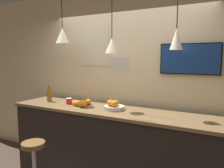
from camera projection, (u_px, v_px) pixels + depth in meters
back_wall at (126, 82)px, 3.35m from camera, size 8.00×0.06×2.90m
service_counter at (112, 148)px, 3.06m from camera, size 3.08×0.69×1.12m
bar_stool at (34, 166)px, 2.86m from camera, size 0.45×0.45×0.74m
fruit_bowl at (114, 106)px, 2.95m from camera, size 0.27×0.27×0.14m
orange_pile at (82, 103)px, 3.20m from camera, size 0.26×0.26×0.09m
juice_bottle at (49, 94)px, 3.50m from camera, size 0.08×0.08×0.27m
spread_jar at (69, 101)px, 3.32m from camera, size 0.09×0.09×0.09m
pendant_lamp_left at (63, 36)px, 3.25m from camera, size 0.21×0.21×0.77m
pendant_lamp_middle at (112, 45)px, 2.88m from camera, size 0.18×0.18×0.92m
pendant_lamp_right at (176, 39)px, 2.49m from camera, size 0.15×0.15×0.89m
mounted_tv at (190, 59)px, 2.83m from camera, size 0.76×0.04×0.41m
hanging_menu_board at (120, 64)px, 2.57m from camera, size 0.24×0.01×0.17m
wall_poster at (94, 45)px, 3.50m from camera, size 0.53×0.01×0.67m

